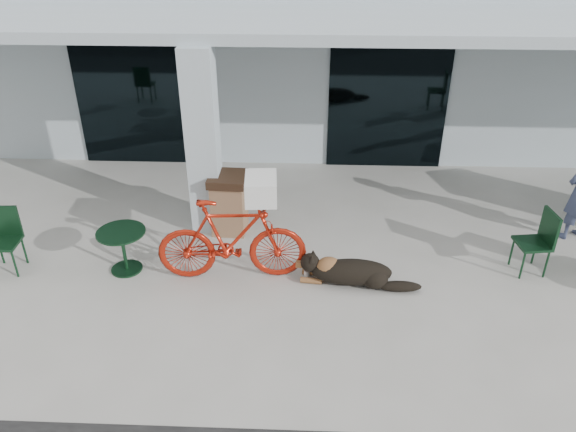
{
  "coord_description": "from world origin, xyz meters",
  "views": [
    {
      "loc": [
        0.22,
        -6.12,
        5.05
      ],
      "look_at": [
        -0.06,
        0.95,
        1.0
      ],
      "focal_mm": 35.0,
      "sensor_mm": 36.0,
      "label": 1
    }
  ],
  "objects_px": {
    "bicycle": "(232,240)",
    "dog": "(352,271)",
    "cafe_table_near": "(124,251)",
    "trash_receptacle": "(229,203)",
    "cafe_chair_near": "(3,242)",
    "cafe_chair_far_b": "(532,243)"
  },
  "relations": [
    {
      "from": "bicycle",
      "to": "trash_receptacle",
      "type": "height_order",
      "value": "bicycle"
    },
    {
      "from": "bicycle",
      "to": "dog",
      "type": "xyz_separation_m",
      "value": [
        1.78,
        -0.11,
        -0.43
      ]
    },
    {
      "from": "dog",
      "to": "trash_receptacle",
      "type": "bearing_deg",
      "value": 150.07
    },
    {
      "from": "cafe_table_near",
      "to": "dog",
      "type": "bearing_deg",
      "value": -3.63
    },
    {
      "from": "trash_receptacle",
      "to": "bicycle",
      "type": "bearing_deg",
      "value": -80.71
    },
    {
      "from": "dog",
      "to": "cafe_table_near",
      "type": "xyz_separation_m",
      "value": [
        -3.46,
        0.22,
        0.12
      ]
    },
    {
      "from": "bicycle",
      "to": "dog",
      "type": "relative_size",
      "value": 1.6
    },
    {
      "from": "dog",
      "to": "trash_receptacle",
      "type": "distance_m",
      "value": 2.5
    },
    {
      "from": "cafe_chair_near",
      "to": "trash_receptacle",
      "type": "distance_m",
      "value": 3.51
    },
    {
      "from": "cafe_chair_near",
      "to": "trash_receptacle",
      "type": "xyz_separation_m",
      "value": [
        3.25,
        1.33,
        0.02
      ]
    },
    {
      "from": "bicycle",
      "to": "cafe_chair_near",
      "type": "height_order",
      "value": "bicycle"
    },
    {
      "from": "dog",
      "to": "trash_receptacle",
      "type": "height_order",
      "value": "trash_receptacle"
    },
    {
      "from": "trash_receptacle",
      "to": "cafe_chair_far_b",
      "type": "bearing_deg",
      "value": -12.3
    },
    {
      "from": "cafe_chair_far_b",
      "to": "bicycle",
      "type": "bearing_deg",
      "value": -93.34
    },
    {
      "from": "bicycle",
      "to": "trash_receptacle",
      "type": "bearing_deg",
      "value": 5.2
    },
    {
      "from": "cafe_table_near",
      "to": "cafe_chair_far_b",
      "type": "distance_m",
      "value": 6.18
    },
    {
      "from": "dog",
      "to": "cafe_chair_far_b",
      "type": "height_order",
      "value": "cafe_chair_far_b"
    },
    {
      "from": "bicycle",
      "to": "cafe_chair_near",
      "type": "xyz_separation_m",
      "value": [
        -3.48,
        0.04,
        -0.15
      ]
    },
    {
      "from": "cafe_table_near",
      "to": "trash_receptacle",
      "type": "relative_size",
      "value": 0.7
    },
    {
      "from": "bicycle",
      "to": "cafe_table_near",
      "type": "bearing_deg",
      "value": 82.06
    },
    {
      "from": "cafe_chair_near",
      "to": "trash_receptacle",
      "type": "height_order",
      "value": "trash_receptacle"
    },
    {
      "from": "bicycle",
      "to": "dog",
      "type": "distance_m",
      "value": 1.83
    }
  ]
}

